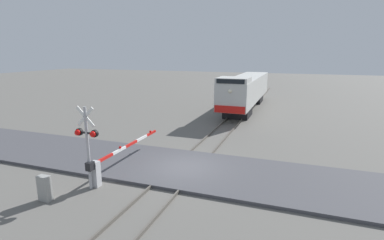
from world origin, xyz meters
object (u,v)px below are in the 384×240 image
crossing_signal (87,139)px  crossing_gate (108,162)px  utility_cabinet (45,188)px  locomotive (246,90)px

crossing_signal → crossing_gate: (0.08, 1.29, -1.59)m
crossing_signal → utility_cabinet: crossing_signal is taller
utility_cabinet → crossing_signal: bearing=55.3°
crossing_gate → utility_cabinet: size_ratio=5.98×
crossing_signal → crossing_gate: 2.05m
locomotive → crossing_signal: 23.08m
utility_cabinet → crossing_gate: bearing=67.6°
locomotive → utility_cabinet: size_ratio=14.95×
locomotive → utility_cabinet: bearing=-100.4°
locomotive → crossing_signal: locomotive is taller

